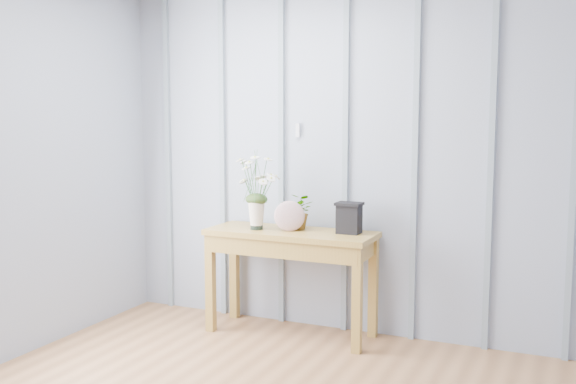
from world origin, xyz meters
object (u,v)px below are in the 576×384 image
at_px(felt_disc_vessel, 289,216).
at_px(sideboard, 291,246).
at_px(daisy_vase, 256,180).
at_px(carved_box, 349,218).

bearing_deg(felt_disc_vessel, sideboard, 73.04).
relative_size(daisy_vase, carved_box, 2.61).
height_order(sideboard, daisy_vase, daisy_vase).
height_order(sideboard, felt_disc_vessel, felt_disc_vessel).
bearing_deg(felt_disc_vessel, carved_box, -8.28).
xyz_separation_m(sideboard, carved_box, (0.41, 0.06, 0.22)).
height_order(sideboard, carved_box, carved_box).
height_order(daisy_vase, carved_box, daisy_vase).
bearing_deg(sideboard, felt_disc_vessel, -86.26).
distance_m(sideboard, felt_disc_vessel, 0.22).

